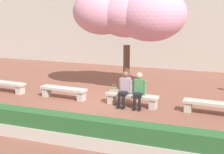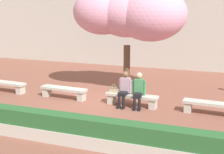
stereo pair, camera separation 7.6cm
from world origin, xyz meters
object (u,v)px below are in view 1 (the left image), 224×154
at_px(stone_bench_near_east, 213,106).
at_px(person_seated_right, 139,89).
at_px(handbag, 114,89).
at_px(stone_bench_center, 132,98).
at_px(stone_bench_near_west, 64,91).
at_px(cherry_tree_main, 130,13).
at_px(person_seated_left, 125,88).
at_px(stone_bench_west_end, 5,85).

height_order(stone_bench_near_east, person_seated_right, person_seated_right).
bearing_deg(handbag, stone_bench_center, 1.47).
relative_size(stone_bench_near_west, stone_bench_near_east, 1.00).
relative_size(person_seated_right, cherry_tree_main, 0.27).
bearing_deg(cherry_tree_main, stone_bench_center, -70.44).
relative_size(stone_bench_near_east, handbag, 5.89).
bearing_deg(person_seated_left, person_seated_right, 0.01).
xyz_separation_m(handbag, cherry_tree_main, (0.02, 1.98, 2.78)).
bearing_deg(handbag, stone_bench_near_west, 179.51).
bearing_deg(cherry_tree_main, person_seated_left, -78.09).
height_order(person_seated_right, handbag, person_seated_right).
height_order(stone_bench_near_west, stone_bench_center, same).
bearing_deg(stone_bench_near_east, person_seated_right, -178.83).
bearing_deg(stone_bench_near_west, person_seated_right, -0.97).
bearing_deg(stone_bench_near_east, person_seated_left, -179.03).
bearing_deg(stone_bench_near_east, stone_bench_west_end, 180.00).
xyz_separation_m(stone_bench_west_end, person_seated_left, (5.48, -0.05, 0.39)).
xyz_separation_m(stone_bench_center, stone_bench_near_east, (2.87, 0.00, 0.00)).
xyz_separation_m(stone_bench_center, cherry_tree_main, (-0.70, 1.96, 3.05)).
bearing_deg(person_seated_left, stone_bench_near_east, 0.97).
bearing_deg(stone_bench_near_west, stone_bench_center, -0.00).
relative_size(person_seated_left, handbag, 3.81).
distance_m(stone_bench_near_west, cherry_tree_main, 4.23).
bearing_deg(person_seated_right, stone_bench_near_west, 179.03).
relative_size(person_seated_right, handbag, 3.81).
height_order(stone_bench_near_east, handbag, handbag).
relative_size(person_seated_left, person_seated_right, 1.00).
bearing_deg(stone_bench_near_west, person_seated_left, -1.17).
bearing_deg(stone_bench_center, stone_bench_near_east, 0.00).
distance_m(stone_bench_near_west, handbag, 2.18).
height_order(stone_bench_near_west, person_seated_right, person_seated_right).
height_order(person_seated_right, cherry_tree_main, cherry_tree_main).
bearing_deg(cherry_tree_main, stone_bench_near_west, -138.02).
height_order(stone_bench_center, handbag, handbag).
distance_m(stone_bench_west_end, person_seated_left, 5.49).
height_order(person_seated_left, cherry_tree_main, cherry_tree_main).
relative_size(stone_bench_near_west, stone_bench_center, 1.00).
height_order(stone_bench_west_end, stone_bench_center, same).
relative_size(stone_bench_west_end, stone_bench_near_east, 1.00).
bearing_deg(person_seated_right, stone_bench_near_east, 1.17).
bearing_deg(person_seated_left, stone_bench_near_west, 178.83).
height_order(person_seated_left, handbag, person_seated_left).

